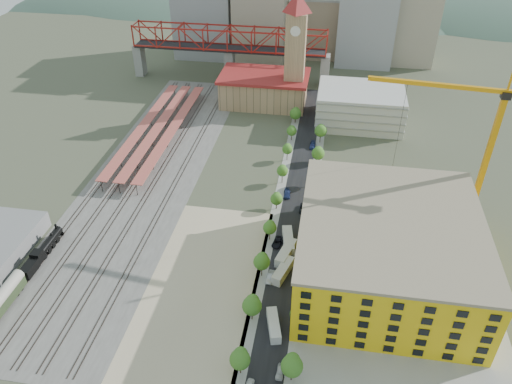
% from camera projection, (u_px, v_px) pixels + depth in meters
% --- Properties ---
extents(ground, '(400.00, 400.00, 0.00)m').
position_uv_depth(ground, '(240.00, 215.00, 153.48)').
color(ground, '#474C38').
rests_on(ground, ground).
extents(ballast_strip, '(36.00, 165.00, 0.06)m').
position_uv_depth(ballast_strip, '(148.00, 174.00, 172.45)').
color(ballast_strip, '#605E59').
rests_on(ballast_strip, ground).
extents(dirt_lot, '(28.00, 67.00, 0.06)m').
position_uv_depth(dirt_lot, '(202.00, 287.00, 128.46)').
color(dirt_lot, tan).
rests_on(dirt_lot, ground).
extents(street_asphalt, '(12.00, 170.00, 0.06)m').
position_uv_depth(street_asphalt, '(297.00, 192.00, 163.49)').
color(street_asphalt, black).
rests_on(street_asphalt, ground).
extents(sidewalk_west, '(3.00, 170.00, 0.04)m').
position_uv_depth(sidewalk_west, '(280.00, 191.00, 164.23)').
color(sidewalk_west, gray).
rests_on(sidewalk_west, ground).
extents(sidewalk_east, '(3.00, 170.00, 0.04)m').
position_uv_depth(sidewalk_east, '(314.00, 194.00, 162.76)').
color(sidewalk_east, gray).
rests_on(sidewalk_east, ground).
extents(construction_pad, '(50.00, 90.00, 0.06)m').
position_uv_depth(construction_pad, '(394.00, 277.00, 131.25)').
color(construction_pad, gray).
rests_on(construction_pad, ground).
extents(rail_tracks, '(26.56, 160.00, 0.18)m').
position_uv_depth(rail_tracks, '(143.00, 174.00, 172.62)').
color(rail_tracks, '#382B23').
rests_on(rail_tracks, ground).
extents(platform_canopies, '(16.00, 80.00, 4.12)m').
position_uv_depth(platform_canopies, '(158.00, 127.00, 193.14)').
color(platform_canopies, '#BA4749').
rests_on(platform_canopies, ground).
extents(station_hall, '(38.00, 24.00, 13.10)m').
position_uv_depth(station_hall, '(264.00, 89.00, 216.81)').
color(station_hall, tan).
rests_on(station_hall, ground).
extents(clock_tower, '(12.00, 12.00, 52.00)m').
position_uv_depth(clock_tower, '(296.00, 41.00, 200.89)').
color(clock_tower, tan).
rests_on(clock_tower, ground).
extents(parking_garage, '(34.00, 26.00, 14.00)m').
position_uv_depth(parking_garage, '(360.00, 106.00, 201.43)').
color(parking_garage, silver).
rests_on(parking_garage, ground).
extents(truss_bridge, '(94.00, 9.60, 25.60)m').
position_uv_depth(truss_bridge, '(229.00, 42.00, 231.16)').
color(truss_bridge, gray).
rests_on(truss_bridge, ground).
extents(construction_building, '(44.60, 50.60, 18.80)m').
position_uv_depth(construction_building, '(388.00, 249.00, 126.30)').
color(construction_building, yellow).
rests_on(construction_building, ground).
extents(street_trees, '(15.40, 124.40, 8.00)m').
position_uv_depth(street_trees, '(294.00, 210.00, 155.40)').
color(street_trees, '#357122').
rests_on(street_trees, ground).
extents(skyline, '(133.00, 46.00, 60.00)m').
position_uv_depth(skyline, '(306.00, 14.00, 254.83)').
color(skyline, '#9EA0A3').
rests_on(skyline, ground).
extents(distant_hills, '(647.00, 264.00, 227.00)m').
position_uv_depth(distant_hills, '(357.00, 106.00, 403.55)').
color(distant_hills, '#4C6B59').
rests_on(distant_hills, ground).
extents(locomotive, '(2.67, 20.62, 5.16)m').
position_uv_depth(locomotive, '(44.00, 250.00, 137.20)').
color(locomotive, black).
rests_on(locomotive, ground).
extents(coach, '(2.96, 17.19, 5.39)m').
position_uv_depth(coach, '(1.00, 301.00, 120.53)').
color(coach, '#2A3B20').
rests_on(coach, ground).
extents(tower_crane, '(46.66, 6.52, 49.91)m').
position_uv_depth(tower_crane, '(482.00, 132.00, 132.63)').
color(tower_crane, orange).
rests_on(tower_crane, ground).
extents(site_trailer_a, '(4.72, 9.61, 2.54)m').
position_uv_depth(site_trailer_a, '(274.00, 325.00, 116.52)').
color(site_trailer_a, silver).
rests_on(site_trailer_a, ground).
extents(site_trailer_b, '(5.31, 10.05, 2.66)m').
position_uv_depth(site_trailer_b, '(283.00, 271.00, 131.42)').
color(site_trailer_b, silver).
rests_on(site_trailer_b, ground).
extents(site_trailer_c, '(5.29, 10.75, 2.85)m').
position_uv_depth(site_trailer_c, '(286.00, 253.00, 136.99)').
color(site_trailer_c, silver).
rests_on(site_trailer_c, ground).
extents(site_trailer_d, '(4.65, 10.70, 2.84)m').
position_uv_depth(site_trailer_d, '(288.00, 241.00, 141.35)').
color(site_trailer_d, silver).
rests_on(site_trailer_d, ground).
extents(car_1, '(2.23, 5.02, 1.60)m').
position_uv_depth(car_1, '(270.00, 277.00, 130.23)').
color(car_1, '#AEAFB4').
rests_on(car_1, ground).
extents(car_2, '(3.19, 5.46, 1.43)m').
position_uv_depth(car_2, '(277.00, 242.00, 141.83)').
color(car_2, black).
rests_on(car_2, ground).
extents(car_3, '(2.63, 5.30, 1.48)m').
position_uv_depth(car_3, '(287.00, 194.00, 161.55)').
color(car_3, navy).
rests_on(car_3, ground).
extents(car_4, '(1.85, 4.17, 1.39)m').
position_uv_depth(car_4, '(280.00, 372.00, 106.87)').
color(car_4, silver).
rests_on(car_4, ground).
extents(car_5, '(1.92, 4.32, 1.38)m').
position_uv_depth(car_5, '(297.00, 254.00, 137.68)').
color(car_5, '#AEADB3').
rests_on(car_5, ground).
extents(car_6, '(2.61, 5.37, 1.47)m').
position_uv_depth(car_6, '(304.00, 209.00, 154.94)').
color(car_6, black).
rests_on(car_6, ground).
extents(car_7, '(2.22, 5.27, 1.52)m').
position_uv_depth(car_7, '(313.00, 145.00, 187.73)').
color(car_7, navy).
rests_on(car_7, ground).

